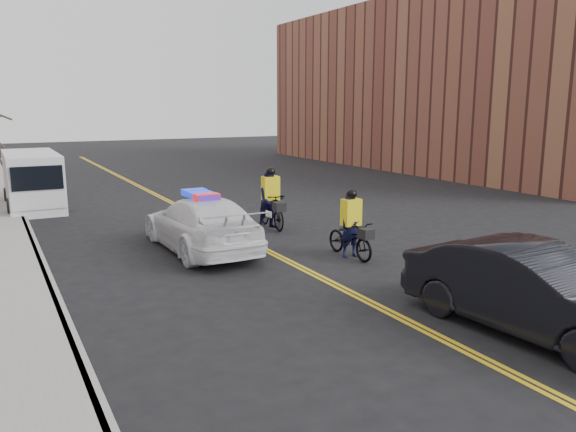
% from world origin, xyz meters
% --- Properties ---
extents(ground, '(120.00, 120.00, 0.00)m').
position_xyz_m(ground, '(0.00, 0.00, 0.00)').
color(ground, black).
rests_on(ground, ground).
extents(center_line_left, '(0.10, 60.00, 0.01)m').
position_xyz_m(center_line_left, '(-0.08, 8.00, 0.01)').
color(center_line_left, gold).
rests_on(center_line_left, ground).
extents(center_line_right, '(0.10, 60.00, 0.01)m').
position_xyz_m(center_line_right, '(0.08, 8.00, 0.01)').
color(center_line_right, gold).
rests_on(center_line_right, ground).
extents(curb, '(0.20, 60.00, 0.15)m').
position_xyz_m(curb, '(-6.00, 8.00, 0.07)').
color(curb, gray).
rests_on(curb, ground).
extents(building_across, '(12.00, 30.00, 11.00)m').
position_xyz_m(building_across, '(22.00, 18.00, 5.50)').
color(building_across, brown).
rests_on(building_across, ground).
extents(police_cruiser, '(2.28, 5.51, 1.75)m').
position_xyz_m(police_cruiser, '(-1.66, 3.70, 0.80)').
color(police_cruiser, white).
rests_on(police_cruiser, ground).
extents(dark_sedan, '(2.24, 5.24, 1.68)m').
position_xyz_m(dark_sedan, '(1.65, -5.15, 0.84)').
color(dark_sedan, black).
rests_on(dark_sedan, ground).
extents(cargo_van, '(2.17, 5.52, 2.31)m').
position_xyz_m(cargo_van, '(-5.43, 13.65, 1.13)').
color(cargo_van, white).
rests_on(cargo_van, ground).
extents(cyclist_near, '(0.75, 2.00, 1.94)m').
position_xyz_m(cyclist_near, '(1.79, 0.98, 0.68)').
color(cyclist_near, black).
rests_on(cyclist_near, ground).
extents(cyclist_far, '(1.01, 2.16, 2.14)m').
position_xyz_m(cyclist_far, '(1.50, 5.42, 0.85)').
color(cyclist_far, black).
rests_on(cyclist_far, ground).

